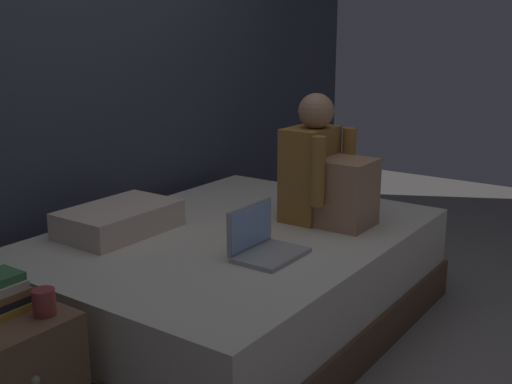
# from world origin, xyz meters

# --- Properties ---
(ground_plane) EXTENTS (8.00, 8.00, 0.00)m
(ground_plane) POSITION_xyz_m (0.00, 0.00, 0.00)
(ground_plane) COLOR gray
(wall_back) EXTENTS (5.60, 0.10, 2.70)m
(wall_back) POSITION_xyz_m (0.00, 1.20, 1.35)
(wall_back) COLOR #383D4C
(wall_back) RESTS_ON ground_plane
(bed) EXTENTS (2.00, 1.50, 0.50)m
(bed) POSITION_xyz_m (0.20, 0.30, 0.25)
(bed) COLOR brown
(bed) RESTS_ON ground_plane
(person_sitting) EXTENTS (0.39, 0.44, 0.66)m
(person_sitting) POSITION_xyz_m (0.59, 0.02, 0.75)
(person_sitting) COLOR olive
(person_sitting) RESTS_ON bed
(laptop) EXTENTS (0.32, 0.23, 0.22)m
(laptop) POSITION_xyz_m (0.00, -0.01, 0.56)
(laptop) COLOR #9EA0A5
(laptop) RESTS_ON bed
(pillow) EXTENTS (0.56, 0.36, 0.13)m
(pillow) POSITION_xyz_m (-0.13, 0.75, 0.57)
(pillow) COLOR beige
(pillow) RESTS_ON bed
(mug) EXTENTS (0.08, 0.08, 0.09)m
(mug) POSITION_xyz_m (-0.97, 0.21, 0.58)
(mug) COLOR #933833
(mug) RESTS_ON nightstand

